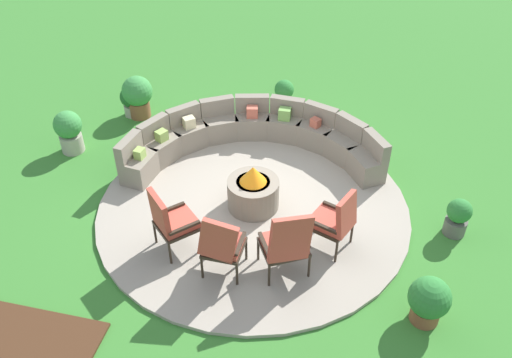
{
  "coord_description": "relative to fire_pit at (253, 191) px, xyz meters",
  "views": [
    {
      "loc": [
        1.54,
        -6.42,
        5.77
      ],
      "look_at": [
        0.0,
        0.2,
        0.45
      ],
      "focal_mm": 38.04,
      "sensor_mm": 36.0,
      "label": 1
    }
  ],
  "objects": [
    {
      "name": "lounge_chair_back_right",
      "position": [
        1.35,
        -0.63,
        0.23
      ],
      "size": [
        0.74,
        0.7,
        1.01
      ],
      "rotation": [
        0.0,
        0.0,
        7.48
      ],
      "color": "#2D2319",
      "rests_on": "patio_circle"
    },
    {
      "name": "potted_plant_4",
      "position": [
        -0.09,
        3.1,
        0.01
      ],
      "size": [
        0.39,
        0.39,
        0.69
      ],
      "color": "brown",
      "rests_on": "ground_plane"
    },
    {
      "name": "potted_plant_0",
      "position": [
        3.12,
        0.15,
        -0.03
      ],
      "size": [
        0.37,
        0.37,
        0.63
      ],
      "color": "#605B56",
      "rests_on": "ground_plane"
    },
    {
      "name": "lounge_chair_front_right",
      "position": [
        -0.08,
        -1.49,
        0.25
      ],
      "size": [
        0.59,
        0.53,
        1.09
      ],
      "rotation": [
        0.0,
        0.0,
        6.27
      ],
      "color": "#2D2319",
      "rests_on": "patio_circle"
    },
    {
      "name": "potted_plant_1",
      "position": [
        -2.88,
        2.26,
        0.12
      ],
      "size": [
        0.6,
        0.6,
        0.87
      ],
      "color": "brown",
      "rests_on": "ground_plane"
    },
    {
      "name": "potted_plant_3",
      "position": [
        -3.05,
        2.26,
        -0.03
      ],
      "size": [
        0.42,
        0.42,
        0.62
      ],
      "color": "#A89E8E",
      "rests_on": "ground_plane"
    },
    {
      "name": "potted_plant_5",
      "position": [
        -3.61,
        0.84,
        0.08
      ],
      "size": [
        0.5,
        0.5,
        0.81
      ],
      "color": "#A89E8E",
      "rests_on": "ground_plane"
    },
    {
      "name": "lounge_chair_back_left",
      "position": [
        0.76,
        -1.29,
        0.27
      ],
      "size": [
        0.8,
        0.8,
        1.15
      ],
      "rotation": [
        0.0,
        0.0,
        6.8
      ],
      "color": "#2D2319",
      "rests_on": "patio_circle"
    },
    {
      "name": "patio_circle",
      "position": [
        0.0,
        0.0,
        -0.33
      ],
      "size": [
        4.98,
        4.98,
        0.06
      ],
      "primitive_type": "cylinder",
      "color": "#9E9384",
      "rests_on": "ground_plane"
    },
    {
      "name": "curved_stone_bench",
      "position": [
        -0.37,
        1.47,
        0.0
      ],
      "size": [
        4.36,
        2.37,
        0.77
      ],
      "color": "gray",
      "rests_on": "patio_circle"
    },
    {
      "name": "potted_plant_2",
      "position": [
        2.66,
        -1.62,
        0.01
      ],
      "size": [
        0.54,
        0.54,
        0.7
      ],
      "color": "brown",
      "rests_on": "ground_plane"
    },
    {
      "name": "ground_plane",
      "position": [
        0.0,
        0.0,
        -0.36
      ],
      "size": [
        24.0,
        24.0,
        0.0
      ],
      "primitive_type": "plane",
      "color": "#387A2D"
    },
    {
      "name": "lounge_chair_front_left",
      "position": [
        -0.91,
        -1.19,
        0.25
      ],
      "size": [
        0.78,
        0.79,
        1.08
      ],
      "rotation": [
        0.0,
        0.0,
        5.52
      ],
      "color": "#2D2319",
      "rests_on": "patio_circle"
    },
    {
      "name": "fire_pit",
      "position": [
        0.0,
        0.0,
        0.0
      ],
      "size": [
        0.82,
        0.82,
        0.77
      ],
      "color": "gray",
      "rests_on": "patio_circle"
    },
    {
      "name": "mulch_bed_left",
      "position": [
        -2.24,
        -3.33,
        -0.34
      ],
      "size": [
        1.96,
        1.41,
        0.04
      ],
      "primitive_type": "cube",
      "color": "#472B19",
      "rests_on": "ground_plane"
    }
  ]
}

